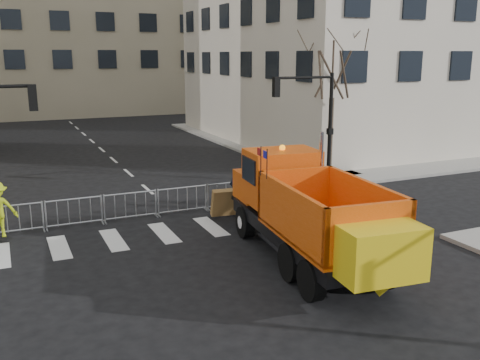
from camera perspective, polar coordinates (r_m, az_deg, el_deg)
name	(u,v)px	position (r m, az deg, el deg)	size (l,w,h in m)	color
ground	(260,287)	(15.02, 2.10, -11.30)	(120.00, 120.00, 0.00)	black
sidewalk_back	(169,206)	(22.46, -7.58, -2.80)	(64.00, 5.00, 0.15)	gray
building_far	(49,0)	(64.77, -19.75, 17.59)	(30.00, 18.00, 24.00)	tan
traffic_light_right	(330,129)	(26.42, 9.58, 5.35)	(0.18, 0.18, 5.40)	black
crowd_barriers	(157,203)	(21.30, -8.84, -2.41)	(12.60, 0.60, 1.10)	#9EA0A5
street_tree	(331,105)	(27.51, 9.72, 7.86)	(3.00, 3.00, 7.50)	#382B21
plow_truck	(309,209)	(16.22, 7.40, -3.13)	(3.71, 10.02, 3.81)	black
cop_a	(237,189)	(21.69, -0.37, -1.01)	(0.66, 0.43, 1.80)	black
cop_b	(266,185)	(22.21, 2.75, -0.52)	(0.93, 0.73, 1.92)	black
cop_c	(289,195)	(20.66, 5.29, -1.57)	(1.14, 0.48, 1.95)	black
newspaper_box	(303,182)	(23.92, 6.73, -0.25)	(0.45, 0.40, 1.10)	#A7230C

